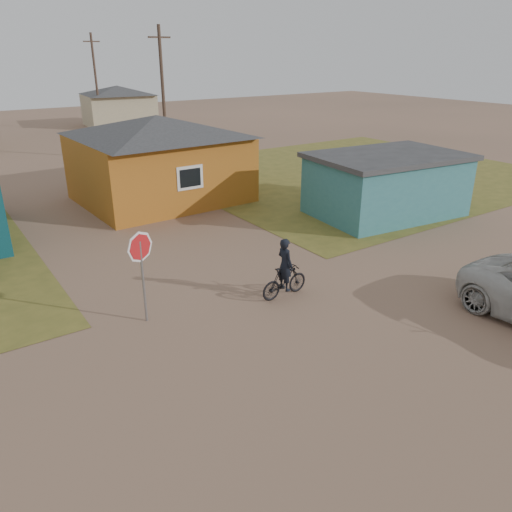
{
  "coord_description": "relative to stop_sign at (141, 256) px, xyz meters",
  "views": [
    {
      "loc": [
        -6.77,
        -7.53,
        6.54
      ],
      "look_at": [
        0.41,
        3.0,
        1.3
      ],
      "focal_mm": 35.0,
      "sensor_mm": 36.0,
      "label": 1
    }
  ],
  "objects": [
    {
      "name": "house_yellow",
      "position": [
        5.18,
        10.45,
        0.18
      ],
      "size": [
        7.72,
        6.76,
        3.9
      ],
      "color": "#AA601A",
      "rests_on": "ground"
    },
    {
      "name": "utility_pole_far",
      "position": [
        10.18,
        34.45,
        2.32
      ],
      "size": [
        1.4,
        0.2,
        8.0
      ],
      "color": "#48352B",
      "rests_on": "ground"
    },
    {
      "name": "utility_pole_near",
      "position": [
        9.18,
        18.45,
        2.32
      ],
      "size": [
        1.4,
        0.2,
        8.0
      ],
      "color": "#48352B",
      "rests_on": "ground"
    },
    {
      "name": "cyclist",
      "position": [
        3.84,
        -0.9,
        -1.18
      ],
      "size": [
        1.57,
        0.57,
        1.76
      ],
      "color": "black",
      "rests_on": "ground"
    },
    {
      "name": "ground",
      "position": [
        2.68,
        -3.55,
        -1.82
      ],
      "size": [
        120.0,
        120.0,
        0.0
      ],
      "primitive_type": "plane",
      "color": "#8B6750"
    },
    {
      "name": "shed_turquoise",
      "position": [
        12.18,
        2.95,
        -0.51
      ],
      "size": [
        6.71,
        4.93,
        2.6
      ],
      "color": "teal",
      "rests_on": "ground"
    },
    {
      "name": "stop_sign",
      "position": [
        0.0,
        0.0,
        0.0
      ],
      "size": [
        0.81,
        0.06,
        2.48
      ],
      "color": "gray",
      "rests_on": "ground"
    },
    {
      "name": "grass_ne",
      "position": [
        16.68,
        9.45,
        -1.82
      ],
      "size": [
        20.0,
        18.0,
        0.0
      ],
      "primitive_type": "cube",
      "color": "olive",
      "rests_on": "ground"
    },
    {
      "name": "house_beige_east",
      "position": [
        12.68,
        36.45,
        0.04
      ],
      "size": [
        6.95,
        6.05,
        3.6
      ],
      "color": "tan",
      "rests_on": "ground"
    }
  ]
}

